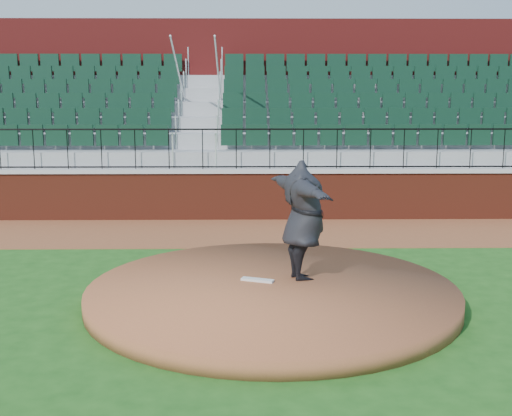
{
  "coord_description": "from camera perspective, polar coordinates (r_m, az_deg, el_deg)",
  "views": [
    {
      "loc": [
        -0.15,
        -9.85,
        3.4
      ],
      "look_at": [
        0.0,
        1.5,
        1.3
      ],
      "focal_mm": 46.82,
      "sensor_mm": 36.0,
      "label": 1
    }
  ],
  "objects": [
    {
      "name": "ground",
      "position": [
        10.42,
        0.11,
        -8.56
      ],
      "size": [
        90.0,
        90.0,
        0.0
      ],
      "primitive_type": "plane",
      "color": "#1B4D16",
      "rests_on": "ground"
    },
    {
      "name": "warning_track",
      "position": [
        15.62,
        -0.19,
        -2.06
      ],
      "size": [
        34.0,
        3.2,
        0.01
      ],
      "primitive_type": "cube",
      "color": "brown",
      "rests_on": "ground"
    },
    {
      "name": "field_wall",
      "position": [
        17.08,
        -0.25,
        1.05
      ],
      "size": [
        34.0,
        0.35,
        1.2
      ],
      "primitive_type": "cube",
      "color": "maroon",
      "rests_on": "ground"
    },
    {
      "name": "wall_cap",
      "position": [
        16.99,
        -0.25,
        3.21
      ],
      "size": [
        34.0,
        0.45,
        0.1
      ],
      "primitive_type": "cube",
      "color": "#B7B7B7",
      "rests_on": "field_wall"
    },
    {
      "name": "wall_railing",
      "position": [
        16.93,
        -0.25,
        5.06
      ],
      "size": [
        34.0,
        0.05,
        1.0
      ],
      "primitive_type": null,
      "color": "black",
      "rests_on": "wall_cap"
    },
    {
      "name": "seating_stands",
      "position": [
        19.61,
        -0.33,
        7.27
      ],
      "size": [
        34.0,
        5.1,
        4.6
      ],
      "primitive_type": null,
      "color": "gray",
      "rests_on": "ground"
    },
    {
      "name": "concourse_wall",
      "position": [
        22.39,
        -0.39,
        8.82
      ],
      "size": [
        34.0,
        0.5,
        5.5
      ],
      "primitive_type": "cube",
      "color": "maroon",
      "rests_on": "ground"
    },
    {
      "name": "pitchers_mound",
      "position": [
        10.7,
        1.38,
        -7.35
      ],
      "size": [
        5.88,
        5.88,
        0.25
      ],
      "primitive_type": "cylinder",
      "color": "brown",
      "rests_on": "ground"
    },
    {
      "name": "pitching_rubber",
      "position": [
        10.93,
        0.13,
        -6.17
      ],
      "size": [
        0.55,
        0.31,
        0.04
      ],
      "primitive_type": "cube",
      "rotation": [
        0.0,
        0.0,
        -0.36
      ],
      "color": "silver",
      "rests_on": "pitchers_mound"
    },
    {
      "name": "pitcher",
      "position": [
        10.86,
        4.04,
        -1.05
      ],
      "size": [
        1.3,
        2.51,
        1.97
      ],
      "primitive_type": "imported",
      "rotation": [
        0.0,
        0.0,
        1.85
      ],
      "color": "black",
      "rests_on": "pitchers_mound"
    }
  ]
}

